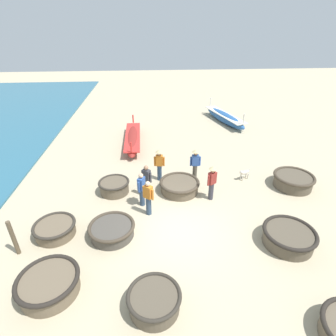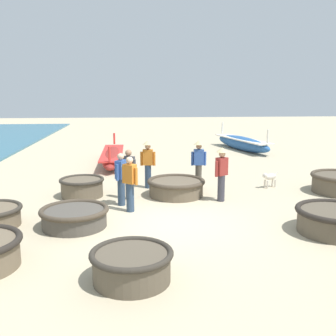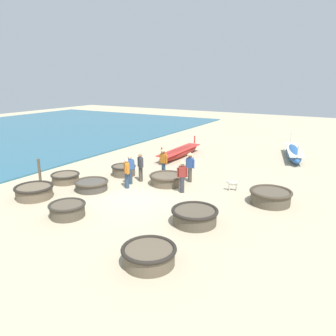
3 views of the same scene
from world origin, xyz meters
name	(u,v)px [view 1 (image 1 of 3)]	position (x,y,z in m)	size (l,w,h in m)	color
ground_plane	(177,228)	(0.00, 0.00, 0.00)	(80.00, 80.00, 0.00)	#BCAD8C
coracle_center	(55,229)	(-4.56, 0.01, 0.28)	(1.54, 1.54, 0.51)	brown
coracle_front_right	(293,180)	(5.86, 2.46, 0.35)	(1.89, 1.89, 0.64)	brown
coracle_tilted	(114,186)	(-2.64, 2.69, 0.32)	(1.43, 1.43, 0.60)	brown
coracle_upturned	(112,230)	(-2.46, -0.21, 0.27)	(1.72, 1.72, 0.50)	#4C473F
coracle_nearest	(179,186)	(0.38, 2.52, 0.30)	(1.87, 1.87, 0.55)	brown
coracle_weathered	(154,300)	(-1.01, -3.18, 0.31)	(1.51, 1.51, 0.58)	brown
coracle_front_left	(289,237)	(3.81, -1.16, 0.33)	(1.85, 1.85, 0.61)	brown
coracle_far_left	(49,284)	(-4.02, -2.43, 0.33)	(1.80, 1.80, 0.61)	brown
long_boat_blue_hull	(225,117)	(5.17, 12.07, 0.40)	(2.27, 5.46, 1.41)	#285693
long_boat_green_hull	(133,139)	(-1.98, 8.37, 0.34)	(1.00, 5.48, 1.16)	maroon
fisherman_crouching	(147,180)	(-1.13, 2.26, 0.84)	(0.45, 0.38, 1.57)	#4C473D
fisherman_with_hat	(142,189)	(-1.35, 1.59, 0.84)	(0.35, 0.48, 1.57)	#2D425B
fisherman_standing_left	(148,197)	(-1.08, 0.95, 0.84)	(0.44, 0.38, 1.57)	#2D425B
fisherman_standing_right	(212,181)	(1.70, 1.78, 0.96)	(0.46, 0.37, 1.67)	#383842
fisherman_by_coracle	(195,163)	(1.27, 3.51, 0.96)	(0.53, 0.36, 1.67)	#4C473D
fisherman_hauling	(159,163)	(-0.49, 3.64, 0.96)	(0.53, 0.36, 1.67)	#2D425B
dog	(244,173)	(3.75, 3.32, 0.37)	(0.64, 0.40, 0.55)	beige
mooring_post_inland	(13,238)	(-5.58, -0.82, 0.69)	(0.14, 0.14, 1.38)	brown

